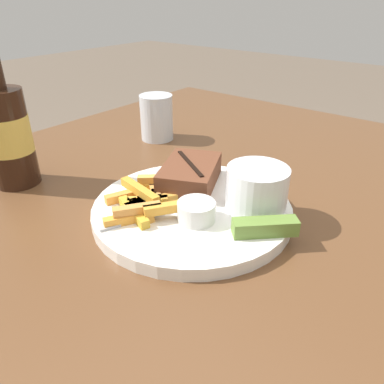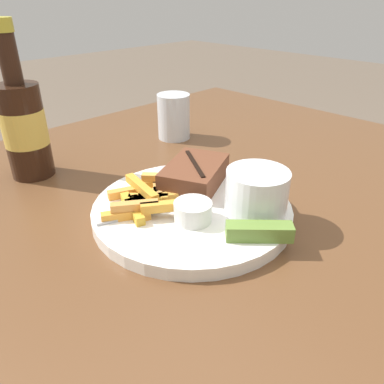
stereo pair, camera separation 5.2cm
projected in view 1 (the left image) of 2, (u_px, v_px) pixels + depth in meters
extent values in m
cube|color=brown|center=(192.00, 227.00, 0.55)|extent=(1.22, 1.00, 0.04)
cylinder|color=brown|center=(192.00, 202.00, 1.34)|extent=(0.06, 0.06, 0.70)
cylinder|color=white|center=(192.00, 211.00, 0.53)|extent=(0.28, 0.28, 0.01)
cylinder|color=white|center=(192.00, 206.00, 0.53)|extent=(0.28, 0.28, 0.00)
cube|color=brown|center=(190.00, 174.00, 0.57)|extent=(0.14, 0.12, 0.03)
cube|color=black|center=(190.00, 163.00, 0.57)|extent=(0.06, 0.09, 0.00)
cube|color=gold|center=(143.00, 209.00, 0.51)|extent=(0.06, 0.02, 0.01)
cube|color=gold|center=(123.00, 220.00, 0.48)|extent=(0.05, 0.03, 0.01)
cube|color=orange|center=(142.00, 202.00, 0.52)|extent=(0.05, 0.05, 0.01)
cube|color=#EAAA4C|center=(154.00, 180.00, 0.56)|extent=(0.04, 0.05, 0.01)
cube|color=orange|center=(124.00, 196.00, 0.54)|extent=(0.05, 0.03, 0.01)
cube|color=gold|center=(140.00, 191.00, 0.53)|extent=(0.03, 0.08, 0.01)
cube|color=gold|center=(134.00, 212.00, 0.50)|extent=(0.04, 0.08, 0.01)
cube|color=gold|center=(141.00, 204.00, 0.52)|extent=(0.05, 0.02, 0.01)
cube|color=gold|center=(148.00, 201.00, 0.52)|extent=(0.05, 0.05, 0.01)
cube|color=gold|center=(154.00, 188.00, 0.56)|extent=(0.04, 0.05, 0.01)
cube|color=gold|center=(161.00, 200.00, 0.53)|extent=(0.05, 0.03, 0.01)
cube|color=gold|center=(141.00, 211.00, 0.50)|extent=(0.03, 0.06, 0.01)
cube|color=gold|center=(154.00, 189.00, 0.56)|extent=(0.05, 0.06, 0.01)
cube|color=#DD9245|center=(137.00, 210.00, 0.48)|extent=(0.06, 0.05, 0.01)
cube|color=gold|center=(169.00, 207.00, 0.49)|extent=(0.06, 0.05, 0.01)
cube|color=gold|center=(143.00, 204.00, 0.52)|extent=(0.07, 0.03, 0.01)
cylinder|color=white|center=(257.00, 189.00, 0.51)|extent=(0.08, 0.08, 0.06)
cylinder|color=beige|center=(258.00, 172.00, 0.49)|extent=(0.08, 0.08, 0.01)
cylinder|color=silver|center=(196.00, 211.00, 0.49)|extent=(0.05, 0.05, 0.03)
cylinder|color=#C67A4C|center=(196.00, 205.00, 0.48)|extent=(0.04, 0.04, 0.01)
cube|color=olive|center=(266.00, 226.00, 0.46)|extent=(0.07, 0.07, 0.02)
cube|color=#B7B7BC|center=(136.00, 219.00, 0.49)|extent=(0.10, 0.05, 0.00)
cube|color=#B7B7BC|center=(183.00, 208.00, 0.52)|extent=(0.03, 0.01, 0.00)
cube|color=#B7B7BC|center=(182.00, 206.00, 0.52)|extent=(0.03, 0.01, 0.00)
cube|color=#B7B7BC|center=(180.00, 205.00, 0.52)|extent=(0.03, 0.01, 0.00)
cube|color=#B7B7BC|center=(169.00, 182.00, 0.59)|extent=(0.05, 0.11, 0.00)
cube|color=black|center=(198.00, 202.00, 0.53)|extent=(0.03, 0.06, 0.01)
cylinder|color=black|center=(9.00, 139.00, 0.59)|extent=(0.07, 0.07, 0.16)
cylinder|color=gold|center=(8.00, 134.00, 0.59)|extent=(0.07, 0.07, 0.06)
cylinder|color=silver|center=(157.00, 117.00, 0.79)|extent=(0.07, 0.07, 0.09)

